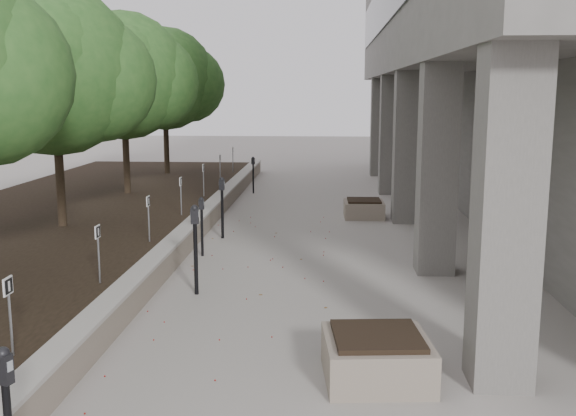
% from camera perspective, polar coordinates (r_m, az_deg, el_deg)
% --- Properties ---
extents(ground, '(90.00, 90.00, 0.00)m').
position_cam_1_polar(ground, '(7.62, -7.33, -17.15)').
color(ground, gray).
rests_on(ground, ground).
extents(retaining_wall, '(0.39, 26.00, 0.50)m').
position_cam_1_polar(retaining_wall, '(16.29, -7.72, -1.46)').
color(retaining_wall, gray).
rests_on(retaining_wall, ground).
extents(planting_bed, '(7.00, 26.00, 0.40)m').
position_cam_1_polar(planting_bed, '(17.39, -19.68, -1.39)').
color(planting_bed, black).
rests_on(planting_bed, ground).
extents(crabapple_tree_3, '(4.60, 4.00, 5.44)m').
position_cam_1_polar(crabapple_tree_3, '(15.89, -19.39, 8.21)').
color(crabapple_tree_3, '#295821').
rests_on(crabapple_tree_3, planting_bed).
extents(crabapple_tree_4, '(4.60, 4.00, 5.44)m').
position_cam_1_polar(crabapple_tree_4, '(20.59, -13.96, 8.77)').
color(crabapple_tree_4, '#295821').
rests_on(crabapple_tree_4, planting_bed).
extents(crabapple_tree_5, '(4.60, 4.00, 5.44)m').
position_cam_1_polar(crabapple_tree_5, '(25.41, -10.56, 9.09)').
color(crabapple_tree_5, '#295821').
rests_on(crabapple_tree_5, planting_bed).
extents(parking_sign_2, '(0.04, 0.22, 0.96)m').
position_cam_1_polar(parking_sign_2, '(8.46, -22.82, -8.64)').
color(parking_sign_2, black).
rests_on(parking_sign_2, planting_bed).
extents(parking_sign_3, '(0.04, 0.22, 0.96)m').
position_cam_1_polar(parking_sign_3, '(11.11, -16.00, -3.86)').
color(parking_sign_3, black).
rests_on(parking_sign_3, planting_bed).
extents(parking_sign_4, '(0.04, 0.22, 0.96)m').
position_cam_1_polar(parking_sign_4, '(13.90, -11.91, -0.93)').
color(parking_sign_4, black).
rests_on(parking_sign_4, planting_bed).
extents(parking_sign_5, '(0.04, 0.22, 0.96)m').
position_cam_1_polar(parking_sign_5, '(16.77, -9.20, 1.02)').
color(parking_sign_5, black).
rests_on(parking_sign_5, planting_bed).
extents(parking_sign_6, '(0.04, 0.22, 0.96)m').
position_cam_1_polar(parking_sign_6, '(19.67, -7.29, 2.39)').
color(parking_sign_6, black).
rests_on(parking_sign_6, planting_bed).
extents(parking_sign_7, '(0.04, 0.22, 0.96)m').
position_cam_1_polar(parking_sign_7, '(22.61, -5.87, 3.40)').
color(parking_sign_7, black).
rests_on(parking_sign_7, planting_bed).
extents(parking_sign_8, '(0.04, 0.22, 0.96)m').
position_cam_1_polar(parking_sign_8, '(25.55, -4.77, 4.18)').
color(parking_sign_8, black).
rests_on(parking_sign_8, planting_bed).
extents(parking_meter_2, '(0.16, 0.12, 1.58)m').
position_cam_1_polar(parking_meter_2, '(11.46, -7.97, -3.60)').
color(parking_meter_2, black).
rests_on(parking_meter_2, ground).
extents(parking_meter_3, '(0.15, 0.11, 1.47)m').
position_cam_1_polar(parking_meter_3, '(15.78, -5.69, 0.02)').
color(parking_meter_3, black).
rests_on(parking_meter_3, ground).
extents(parking_meter_4, '(0.13, 0.09, 1.28)m').
position_cam_1_polar(parking_meter_4, '(14.15, -7.43, -1.60)').
color(parking_meter_4, black).
rests_on(parking_meter_4, ground).
extents(parking_meter_5, '(0.15, 0.12, 1.27)m').
position_cam_1_polar(parking_meter_5, '(22.72, -3.02, 2.86)').
color(parking_meter_5, black).
rests_on(parking_meter_5, ground).
extents(planter_front, '(1.36, 1.36, 0.59)m').
position_cam_1_polar(planter_front, '(8.31, 7.65, -12.56)').
color(planter_front, gray).
rests_on(planter_front, ground).
extents(planter_back, '(1.11, 1.11, 0.51)m').
position_cam_1_polar(planter_back, '(18.51, 6.55, -0.03)').
color(planter_back, gray).
rests_on(planter_back, ground).
extents(berry_scatter, '(3.30, 14.10, 0.02)m').
position_cam_1_polar(berry_scatter, '(12.24, -3.38, -6.40)').
color(berry_scatter, '#990F0B').
rests_on(berry_scatter, ground).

